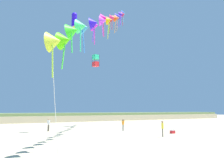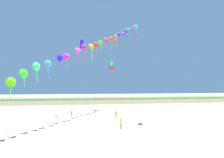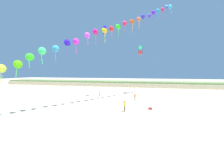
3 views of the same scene
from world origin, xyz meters
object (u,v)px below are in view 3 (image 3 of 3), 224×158
Objects in this scene: person_near_left at (135,97)px; person_near_right at (125,105)px; large_kite_low_lead at (140,50)px; large_kite_mid_trail at (105,30)px; person_mid_center at (100,92)px; beach_cooler at (150,108)px.

person_near_right is (-0.73, -8.71, 0.07)m from person_near_left.
large_kite_low_lead is 0.89× the size of large_kite_mid_trail.
person_near_right is 15.72m from person_mid_center.
large_kite_low_lead reaches higher than person_near_left.
large_kite_mid_trail is (-6.92, 1.66, 14.32)m from person_near_left.
large_kite_low_lead is 3.70× the size of beach_cooler.
person_mid_center is 0.80× the size of large_kite_low_lead.
person_near_right is at bearing -59.16° from large_kite_mid_trail.
person_near_left is 0.75× the size of large_kite_low_lead.
large_kite_low_lead is (9.65, 4.98, 10.74)m from person_mid_center.
person_near_right reaches higher than beach_cooler.
person_mid_center is at bearing 138.02° from beach_cooler.
large_kite_low_lead is at bearing 86.21° from person_near_right.
person_near_left is at bearing 85.20° from person_near_right.
large_kite_low_lead is 19.84m from beach_cooler.
beach_cooler is at bearing -39.06° from large_kite_mid_trail.
large_kite_low_lead is at bearing 99.08° from beach_cooler.
person_mid_center is (-9.17, 4.56, 0.07)m from person_near_left.
person_near_right is at bearing -148.64° from beach_cooler.
large_kite_low_lead reaches higher than person_mid_center.
person_near_left is at bearing -92.86° from large_kite_low_lead.
beach_cooler is (12.20, -10.98, -0.78)m from person_mid_center.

